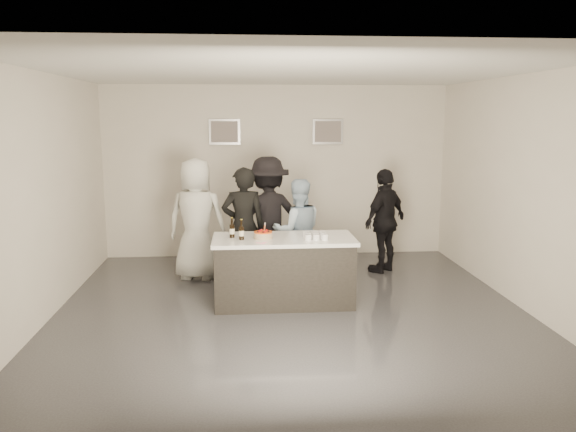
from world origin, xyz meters
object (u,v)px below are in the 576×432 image
object	(u,v)px
bar_counter	(284,271)
person_guest_right	(385,221)
beer_bottle_a	(232,228)
beer_bottle_b	(241,230)
person_main_black	(243,226)
person_guest_left	(197,219)
cake	(263,235)
person_guest_back	(268,217)
person_main_blue	(298,231)

from	to	relation	value
bar_counter	person_guest_right	xyz separation A→B (m)	(1.72, 1.44, 0.38)
beer_bottle_a	beer_bottle_b	bearing A→B (deg)	-49.00
person_main_black	person_guest_left	xyz separation A→B (m)	(-0.71, 0.35, 0.05)
cake	person_guest_back	world-z (taller)	person_guest_back
person_main_black	cake	bearing A→B (deg)	100.59
cake	person_guest_right	size ratio (longest dim) A/B	0.15
beer_bottle_b	person_guest_back	size ratio (longest dim) A/B	0.14
person_guest_left	person_main_black	bearing A→B (deg)	165.75
bar_counter	beer_bottle_a	world-z (taller)	beer_bottle_a
bar_counter	person_guest_right	world-z (taller)	person_guest_right
beer_bottle_b	person_main_blue	xyz separation A→B (m)	(0.83, 1.06, -0.25)
beer_bottle_b	person_main_black	world-z (taller)	person_main_black
bar_counter	person_guest_left	xyz separation A→B (m)	(-1.23, 1.27, 0.48)
beer_bottle_b	cake	bearing A→B (deg)	12.41
person_main_blue	person_guest_right	size ratio (longest dim) A/B	0.94
cake	person_guest_back	bearing A→B (deg)	84.70
bar_counter	person_main_blue	distance (m)	1.06
beer_bottle_a	person_guest_back	distance (m)	1.40
cake	beer_bottle_b	world-z (taller)	beer_bottle_b
person_guest_left	cake	bearing A→B (deg)	138.30
person_main_black	beer_bottle_a	bearing A→B (deg)	75.99
person_main_black	person_guest_right	bearing A→B (deg)	-171.39
person_guest_left	beer_bottle_b	bearing A→B (deg)	128.36
bar_counter	person_main_blue	bearing A→B (deg)	73.83
bar_counter	person_guest_left	world-z (taller)	person_guest_left
beer_bottle_a	person_main_blue	size ratio (longest dim) A/B	0.17
person_main_blue	cake	bearing A→B (deg)	54.91
cake	person_main_blue	world-z (taller)	person_main_blue
cake	person_guest_back	distance (m)	1.37
person_guest_right	person_guest_back	size ratio (longest dim) A/B	0.89
person_main_black	person_main_blue	size ratio (longest dim) A/B	1.12
person_main_blue	person_guest_back	size ratio (longest dim) A/B	0.84
person_main_blue	person_guest_right	xyz separation A→B (m)	(1.44, 0.47, 0.05)
cake	person_main_black	bearing A→B (deg)	104.85
person_main_blue	person_guest_back	world-z (taller)	person_guest_back
bar_counter	beer_bottle_a	bearing A→B (deg)	175.99
beer_bottle_b	person_guest_right	size ratio (longest dim) A/B	0.16
person_main_black	beer_bottle_b	bearing A→B (deg)	84.18
person_main_black	person_guest_back	world-z (taller)	person_guest_back
person_main_black	person_guest_right	world-z (taller)	person_main_black
cake	person_guest_left	size ratio (longest dim) A/B	0.13
person_guest_left	person_main_blue	bearing A→B (deg)	-179.42
person_main_blue	beer_bottle_a	bearing A→B (deg)	37.74
person_main_black	person_guest_left	distance (m)	0.79
person_main_blue	person_guest_left	world-z (taller)	person_guest_left
beer_bottle_b	person_guest_back	xyz separation A→B (m)	(0.41, 1.43, -0.10)
beer_bottle_b	person_guest_back	distance (m)	1.49
bar_counter	beer_bottle_a	size ratio (longest dim) A/B	7.15
person_main_black	person_main_blue	world-z (taller)	person_main_black
beer_bottle_b	person_main_black	bearing A→B (deg)	88.44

